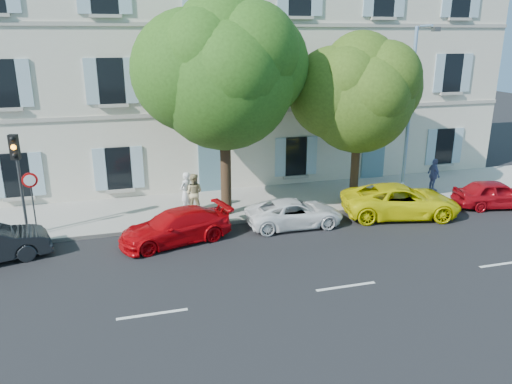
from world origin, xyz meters
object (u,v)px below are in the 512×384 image
object	(u,v)px
car_red_coupe	(175,227)
pedestrian_a	(186,192)
traffic_light	(17,164)
car_red_hatchback	(496,194)
street_lamp	(412,105)
car_white_coupe	(295,213)
car_yellow_supercar	(401,201)
road_sign	(31,190)
pedestrian_c	(434,175)
pedestrian_b	(194,193)
tree_left	(224,79)
tree_right	(359,99)

from	to	relation	value
car_red_coupe	pedestrian_a	bearing A→B (deg)	148.98
car_red_coupe	traffic_light	xyz separation A→B (m)	(-5.49, 1.84, 2.39)
car_red_hatchback	street_lamp	xyz separation A→B (m)	(-3.67, 1.73, 3.94)
car_white_coupe	street_lamp	size ratio (longest dim) A/B	0.51
car_yellow_supercar	car_red_hatchback	size ratio (longest dim) A/B	1.35
car_yellow_supercar	road_sign	xyz separation A→B (m)	(-14.89, 1.63, 1.25)
car_red_coupe	pedestrian_c	size ratio (longest dim) A/B	2.64
pedestrian_c	pedestrian_b	bearing A→B (deg)	92.60
tree_left	street_lamp	xyz separation A→B (m)	(8.41, -0.42, -1.28)
car_red_coupe	car_white_coupe	distance (m)	4.94
car_yellow_supercar	tree_left	xyz separation A→B (m)	(-7.28, 2.00, 5.16)
road_sign	pedestrian_a	size ratio (longest dim) A/B	1.40
car_red_coupe	tree_right	bearing A→B (deg)	90.02
car_red_coupe	street_lamp	bearing A→B (deg)	84.41
traffic_light	pedestrian_b	bearing A→B (deg)	8.33
tree_right	pedestrian_a	distance (m)	8.61
car_yellow_supercar	tree_left	distance (m)	9.15
car_yellow_supercar	street_lamp	distance (m)	4.34
car_yellow_supercar	pedestrian_a	world-z (taller)	pedestrian_a
tree_left	pedestrian_a	distance (m)	5.13
tree_right	road_sign	xyz separation A→B (m)	(-13.67, -0.44, -2.90)
car_yellow_supercar	pedestrian_b	bearing A→B (deg)	85.25
car_red_coupe	pedestrian_a	world-z (taller)	pedestrian_a
car_white_coupe	street_lamp	world-z (taller)	street_lamp
tree_right	pedestrian_b	distance (m)	8.34
tree_right	pedestrian_c	world-z (taller)	tree_right
car_red_coupe	car_red_hatchback	world-z (taller)	car_red_hatchback
traffic_light	car_red_coupe	bearing A→B (deg)	-18.51
pedestrian_a	pedestrian_b	size ratio (longest dim) A/B	1.04
tree_left	pedestrian_b	size ratio (longest dim) A/B	5.18
car_white_coupe	tree_right	world-z (taller)	tree_right
car_red_coupe	pedestrian_b	size ratio (longest dim) A/B	2.51
road_sign	car_white_coupe	bearing A→B (deg)	-8.34
pedestrian_b	pedestrian_c	world-z (taller)	pedestrian_b
pedestrian_a	pedestrian_b	bearing A→B (deg)	125.39
traffic_light	tree_left	bearing A→B (deg)	2.56
tree_left	traffic_light	world-z (taller)	tree_left
car_yellow_supercar	car_red_hatchback	xyz separation A→B (m)	(4.80, -0.15, -0.06)
car_yellow_supercar	street_lamp	world-z (taller)	street_lamp
pedestrian_a	pedestrian_c	xyz separation A→B (m)	(12.17, -0.29, -0.08)
pedestrian_a	car_yellow_supercar	bearing A→B (deg)	120.48
car_red_coupe	pedestrian_a	xyz separation A→B (m)	(0.83, 2.88, 0.42)
road_sign	pedestrian_b	xyz separation A→B (m)	(6.29, 0.99, -0.94)
road_sign	street_lamp	size ratio (longest dim) A/B	0.32
tree_right	road_sign	bearing A→B (deg)	-178.14
car_red_coupe	road_sign	xyz separation A→B (m)	(-5.14, 1.83, 1.32)
road_sign	pedestrian_b	distance (m)	6.44
car_yellow_supercar	pedestrian_b	xyz separation A→B (m)	(-8.59, 2.62, 0.31)
tree_left	road_sign	bearing A→B (deg)	-177.23
car_red_coupe	tree_left	distance (m)	6.19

